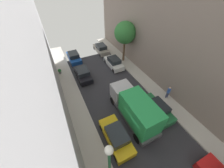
{
  "coord_description": "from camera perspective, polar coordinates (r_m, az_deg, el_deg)",
  "views": [
    {
      "loc": [
        -5.51,
        -4.99,
        12.16
      ],
      "look_at": [
        0.23,
        6.62,
        0.5
      ],
      "focal_mm": 20.67,
      "sensor_mm": 36.0,
      "label": 1
    }
  ],
  "objects": [
    {
      "name": "sidewalk_left",
      "position": [
        13.08,
        -8.62,
        -26.5
      ],
      "size": [
        2.0,
        44.0,
        0.15
      ],
      "primitive_type": "cube",
      "color": "#B7B2A8",
      "rests_on": "ground"
    },
    {
      "name": "parked_car_left_2",
      "position": [
        12.71,
        1.92,
        -22.15
      ],
      "size": [
        1.78,
        4.2,
        1.57
      ],
      "color": "gold",
      "rests_on": "ground"
    },
    {
      "name": "pedestrian",
      "position": [
        16.96,
        23.67,
        -3.2
      ],
      "size": [
        0.4,
        0.36,
        1.72
      ],
      "color": "#2D334C",
      "rests_on": "sidewalk_right"
    },
    {
      "name": "parked_car_left_3",
      "position": [
        19.28,
        -12.77,
        4.43
      ],
      "size": [
        1.78,
        4.2,
        1.57
      ],
      "color": "black",
      "rests_on": "ground"
    },
    {
      "name": "parked_car_right_3",
      "position": [
        21.27,
        0.8,
        9.46
      ],
      "size": [
        1.78,
        4.2,
        1.57
      ],
      "color": "white",
      "rests_on": "ground"
    },
    {
      "name": "sidewalk_right",
      "position": [
        16.77,
        25.87,
        -9.86
      ],
      "size": [
        2.0,
        44.0,
        0.15
      ],
      "primitive_type": "cube",
      "color": "#B7B2A8",
      "rests_on": "ground"
    },
    {
      "name": "delivery_truck",
      "position": [
        13.23,
        9.88,
        -10.5
      ],
      "size": [
        2.26,
        6.6,
        3.38
      ],
      "color": "#4C4C51",
      "rests_on": "ground"
    },
    {
      "name": "parked_car_left_4",
      "position": [
        23.69,
        -16.48,
        11.34
      ],
      "size": [
        1.78,
        4.2,
        1.57
      ],
      "color": "#194799",
      "rests_on": "ground"
    },
    {
      "name": "lamp_post",
      "position": [
        8.39,
        -1.12,
        -31.87
      ],
      "size": [
        0.44,
        0.44,
        6.07
      ],
      "color": "#26723F",
      "rests_on": "sidewalk_left"
    },
    {
      "name": "ground",
      "position": [
        14.25,
        11.62,
        -18.03
      ],
      "size": [
        32.0,
        32.0,
        0.0
      ],
      "primitive_type": "plane",
      "color": "#2D2D33"
    },
    {
      "name": "street_tree_1",
      "position": [
        21.0,
        5.78,
        21.54
      ],
      "size": [
        3.29,
        3.29,
        6.42
      ],
      "color": "brown",
      "rests_on": "sidewalk_right"
    },
    {
      "name": "parked_car_right_4",
      "position": [
        25.55,
        -4.86,
        15.25
      ],
      "size": [
        1.78,
        4.2,
        1.57
      ],
      "color": "gray",
      "rests_on": "ground"
    },
    {
      "name": "potted_plant_1",
      "position": [
        21.18,
        -22.16,
        5.38
      ],
      "size": [
        0.5,
        0.5,
        0.74
      ],
      "color": "slate",
      "rests_on": "sidewalk_left"
    },
    {
      "name": "parked_car_right_2",
      "position": [
        15.14,
        19.14,
        -10.34
      ],
      "size": [
        1.78,
        4.2,
        1.57
      ],
      "color": "#1E6638",
      "rests_on": "ground"
    }
  ]
}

